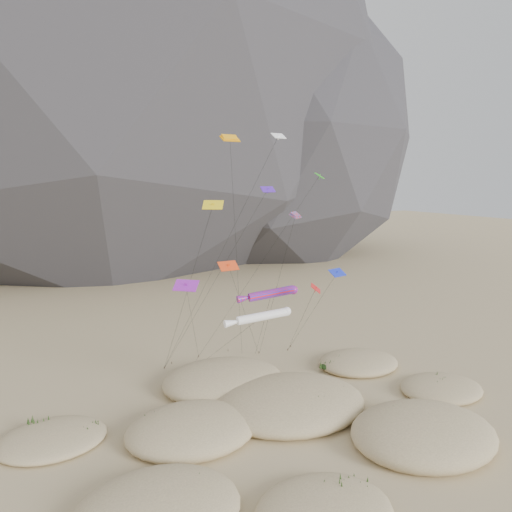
# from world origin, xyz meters

# --- Properties ---
(ground) EXTENTS (500.00, 500.00, 0.00)m
(ground) POSITION_xyz_m (0.00, 0.00, 0.00)
(ground) COLOR #CCB789
(ground) RESTS_ON ground
(rock_headland) EXTENTS (226.37, 148.64, 177.50)m
(rock_headland) POSITION_xyz_m (6.37, 118.72, 72.68)
(rock_headland) COLOR black
(rock_headland) RESTS_ON ground
(dunes) EXTENTS (51.38, 35.53, 3.75)m
(dunes) POSITION_xyz_m (-1.08, 3.53, 0.71)
(dunes) COLOR #CCB789
(dunes) RESTS_ON ground
(dune_grass) EXTENTS (44.47, 27.41, 1.53)m
(dune_grass) POSITION_xyz_m (-1.29, 3.54, 0.85)
(dune_grass) COLOR black
(dune_grass) RESTS_ON ground
(kite_stakes) EXTENTS (19.13, 5.33, 0.30)m
(kite_stakes) POSITION_xyz_m (1.15, 23.14, 0.15)
(kite_stakes) COLOR #3F2D1E
(kite_stakes) RESTS_ON ground
(rainbow_tube_kite) EXTENTS (9.27, 15.16, 13.05)m
(rainbow_tube_kite) POSITION_xyz_m (0.01, 8.46, 12.27)
(rainbow_tube_kite) COLOR red
(rainbow_tube_kite) RESTS_ON ground
(white_tube_kite) EXTENTS (7.66, 14.69, 10.79)m
(white_tube_kite) POSITION_xyz_m (-1.42, 7.94, 10.03)
(white_tube_kite) COLOR white
(white_tube_kite) RESTS_ON ground
(orange_parafoil) EXTENTS (6.69, 9.28, 29.47)m
(orange_parafoil) POSITION_xyz_m (-1.49, 15.07, 28.55)
(orange_parafoil) COLOR orange
(orange_parafoil) RESTS_ON ground
(multi_parafoil) EXTENTS (2.32, 9.40, 20.56)m
(multi_parafoil) POSITION_xyz_m (6.76, 14.38, 19.88)
(multi_parafoil) COLOR red
(multi_parafoil) RESTS_ON ground
(delta_kites) EXTENTS (22.63, 22.00, 29.93)m
(delta_kites) POSITION_xyz_m (0.60, 10.98, 18.03)
(delta_kites) COLOR white
(delta_kites) RESTS_ON ground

